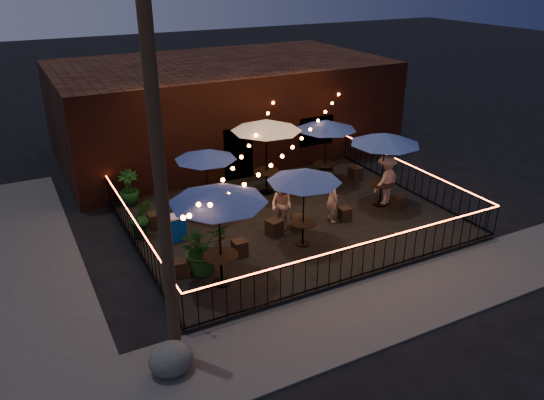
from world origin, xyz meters
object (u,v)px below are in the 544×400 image
Objects in this scene: cafe_table_3 at (266,126)px; boulder at (171,359)px; cafe_table_1 at (206,155)px; cafe_table_5 at (326,126)px; cafe_table_4 at (385,140)px; cafe_table_0 at (218,196)px; utility_pole at (161,189)px; cafe_table_2 at (304,177)px; cooler at (175,228)px.

cafe_table_3 reaches higher than boulder.
cafe_table_5 reaches higher than cafe_table_1.
cafe_table_4 reaches higher than cafe_table_1.
cafe_table_0 is 3.37× the size of boulder.
cafe_table_4 is (6.80, 2.03, -0.13)m from cafe_table_0.
utility_pole is at bearing -129.77° from cafe_table_3.
cafe_table_2 reaches higher than cafe_table_1.
cafe_table_3 is at bearing 22.02° from cooler.
cafe_table_0 is (1.94, 2.07, -1.34)m from utility_pole.
cafe_table_1 is 2.65m from cafe_table_3.
cooler is 5.63m from boulder.
cafe_table_4 reaches higher than cafe_table_2.
cafe_table_3 is 3.86× the size of cooler.
cafe_table_1 reaches higher than cooler.
cooler is (-4.10, -1.97, -2.12)m from cafe_table_3.
cafe_table_0 is at bearing -163.37° from cafe_table_4.
utility_pole is 9.06m from cafe_table_3.
cafe_table_3 is 5.02m from cooler.
cafe_table_5 is 7.02m from cooler.
cafe_table_0 is 3.55m from cooler.
cooler is (-0.31, 2.85, -2.10)m from cafe_table_0.
cafe_table_3 is at bearing 51.79° from cafe_table_0.
cafe_table_2 is 0.87× the size of cafe_table_4.
cafe_table_0 is 4.40m from cafe_table_1.
boulder is (-5.96, -7.28, -2.32)m from cafe_table_3.
utility_pole is 2.58× the size of cafe_table_0.
cafe_table_0 reaches higher than cafe_table_4.
cafe_table_2 is 3.13× the size of cooler.
utility_pole is at bearing -111.87° from cooler.
cafe_table_1 reaches higher than boulder.
cafe_table_3 is at bearing 78.31° from cafe_table_2.
utility_pole is 6.22m from cooler.
cafe_table_5 is (6.20, 4.68, -0.25)m from cafe_table_0.
cafe_table_0 is at bearing -106.77° from cafe_table_1.
cafe_table_2 is at bearing 15.63° from cafe_table_0.
cafe_table_3 reaches higher than cooler.
cafe_table_3 reaches higher than cafe_table_0.
boulder is (-0.23, -0.40, -3.64)m from utility_pole.
cafe_table_3 is at bearing 176.75° from cafe_table_5.
cafe_table_4 is at bearing 16.63° from cafe_table_0.
utility_pole reaches higher than cafe_table_4.
cafe_table_5 is 11.19m from boulder.
cafe_table_0 reaches higher than cafe_table_5.
cafe_table_3 is at bearing 13.81° from cafe_table_1.
cafe_table_1 is 0.80× the size of cafe_table_3.
cafe_table_1 is at bearing 158.66° from cafe_table_4.
cafe_table_3 is 1.08× the size of cafe_table_4.
cafe_table_1 is 2.72× the size of boulder.
utility_pole is 5.94m from cafe_table_2.
cafe_table_0 is 1.26× the size of cafe_table_5.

